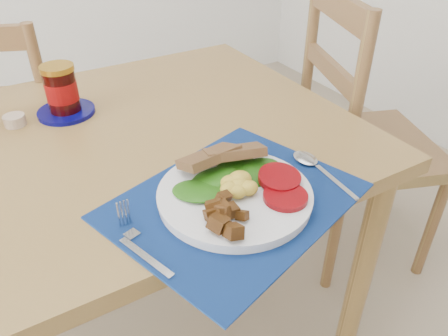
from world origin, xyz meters
TOP-DOWN VIEW (x-y plane):
  - table at (0.00, 0.20)m, footprint 1.40×0.90m
  - chair_far at (-0.08, 0.81)m, footprint 0.54×0.53m
  - chair_end at (0.95, 0.19)m, footprint 0.56×0.57m
  - placemat at (0.24, -0.16)m, footprint 0.54×0.47m
  - breakfast_plate at (0.24, -0.16)m, footprint 0.29×0.29m
  - fork at (0.04, -0.17)m, footprint 0.05×0.18m
  - spoon at (0.45, -0.15)m, footprint 0.05×0.19m
  - ramekin at (-0.07, 0.38)m, footprint 0.05×0.05m
  - jam_on_saucer at (0.06, 0.38)m, footprint 0.15×0.15m

SIDE VIEW (x-z plane):
  - chair_far at x=-0.08m, z-range 0.01..1.13m
  - chair_end at x=0.95m, z-range 0.00..1.21m
  - table at x=0.00m, z-range 0.29..1.04m
  - placemat at x=0.24m, z-range 0.75..0.75m
  - fork at x=0.04m, z-range 0.75..0.76m
  - spoon at x=0.45m, z-range 0.75..0.76m
  - ramekin at x=-0.07m, z-range 0.75..0.78m
  - breakfast_plate at x=0.24m, z-range 0.74..0.81m
  - jam_on_saucer at x=0.06m, z-range 0.74..0.87m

